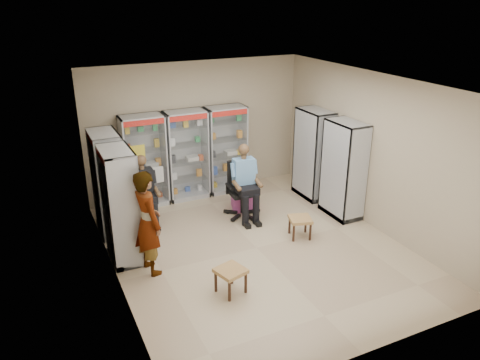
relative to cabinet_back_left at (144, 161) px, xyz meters
name	(u,v)px	position (x,y,z in m)	size (l,w,h in m)	color
floor	(257,248)	(1.30, -2.73, -1.00)	(6.00, 6.00, 0.00)	tan
room_shell	(258,145)	(1.30, -2.73, 0.97)	(5.02, 6.02, 3.01)	tan
cabinet_back_left	(144,161)	(0.00, 0.00, 0.00)	(0.90, 0.50, 2.00)	#A4A8AB
cabinet_back_mid	(187,155)	(0.95, 0.00, 0.00)	(0.90, 0.50, 2.00)	#A6A9AD
cabinet_back_right	(226,150)	(1.90, 0.00, 0.00)	(0.90, 0.50, 2.00)	#B7BBBF
cabinet_right_far	(313,154)	(3.53, -1.13, 0.00)	(0.50, 0.90, 2.00)	silver
cabinet_right_near	(343,170)	(3.53, -2.23, 0.00)	(0.50, 0.90, 2.00)	silver
cabinet_left_far	(108,183)	(-0.93, -0.93, 0.00)	(0.50, 0.90, 2.00)	silver
cabinet_left_near	(121,206)	(-0.93, -2.03, 0.00)	(0.50, 0.90, 2.00)	#A1A4A8
wooden_chair	(143,199)	(-0.25, -0.73, -0.53)	(0.42, 0.42, 0.94)	black
seated_customer	(143,191)	(-0.25, -0.78, -0.33)	(0.44, 0.60, 1.34)	black
office_chair	(242,190)	(1.65, -1.39, -0.42)	(0.63, 0.63, 1.16)	black
seated_shopkeeper	(243,183)	(1.65, -1.44, -0.26)	(0.49, 0.68, 1.48)	#6A9ED3
pink_trunk	(244,197)	(1.84, -1.09, -0.75)	(0.52, 0.50, 0.50)	#BA4A86
tea_glass	(246,184)	(1.88, -1.07, -0.45)	(0.07, 0.07, 0.11)	#561807
woven_stool_a	(300,227)	(2.24, -2.70, -0.80)	(0.40, 0.40, 0.40)	#A78B46
woven_stool_b	(231,281)	(0.32, -3.76, -0.79)	(0.41, 0.41, 0.41)	#AF8F49
standing_man	(148,223)	(-0.63, -2.63, -0.11)	(0.65, 0.43, 1.79)	gray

